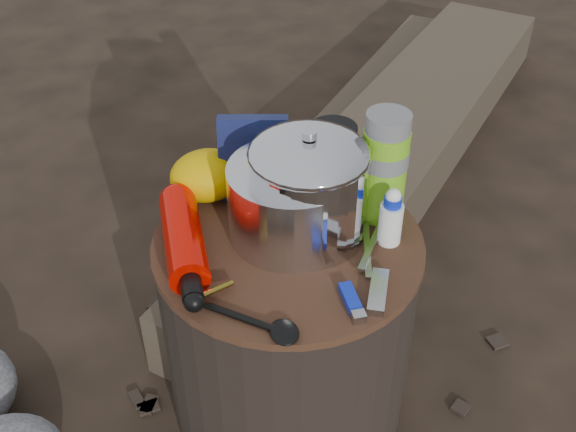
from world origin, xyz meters
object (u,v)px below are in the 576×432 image
object	(u,v)px
stump	(288,327)
log_main	(394,146)
travel_mug	(332,156)
camping_pot	(308,188)
thermos	(384,167)
fuel_bottle	(184,238)

from	to	relation	value
stump	log_main	world-z (taller)	stump
stump	travel_mug	xyz separation A→B (m)	(0.13, 0.14, 0.27)
camping_pot	travel_mug	bearing A→B (deg)	55.19
thermos	log_main	bearing A→B (deg)	62.19
log_main	camping_pot	world-z (taller)	camping_pot
log_main	thermos	world-z (taller)	thermos
stump	thermos	bearing A→B (deg)	9.06
camping_pot	thermos	bearing A→B (deg)	7.08
fuel_bottle	thermos	xyz separation A→B (m)	(0.35, 0.01, 0.07)
stump	thermos	world-z (taller)	thermos
log_main	travel_mug	xyz separation A→B (m)	(-0.42, -0.58, 0.40)
log_main	fuel_bottle	distance (m)	1.07
log_main	camping_pot	bearing A→B (deg)	-80.02
fuel_bottle	thermos	size ratio (longest dim) A/B	1.36
stump	fuel_bottle	world-z (taller)	fuel_bottle
log_main	camping_pot	size ratio (longest dim) A/B	10.08
thermos	stump	bearing A→B (deg)	-170.94
fuel_bottle	log_main	bearing A→B (deg)	48.31
fuel_bottle	camping_pot	bearing A→B (deg)	2.05
camping_pot	travel_mug	distance (m)	0.16
log_main	thermos	bearing A→B (deg)	-72.28
stump	log_main	size ratio (longest dim) A/B	0.24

